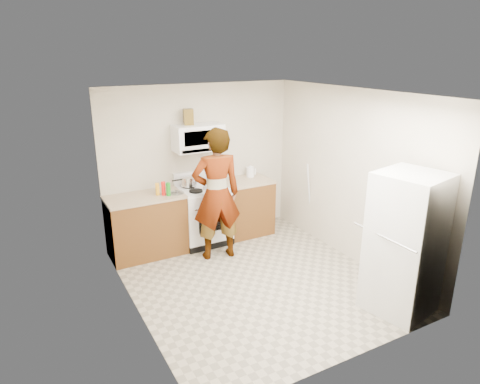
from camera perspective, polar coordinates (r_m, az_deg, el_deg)
floor at (r=5.95m, az=2.07°, el=-11.69°), size 3.60×3.60×0.00m
back_wall at (r=6.96m, az=-5.32°, el=3.93°), size 3.20×0.02×2.50m
right_wall at (r=6.36m, az=14.66°, el=1.99°), size 0.02×3.60×2.50m
cabinet_left at (r=6.62m, az=-12.37°, el=-4.52°), size 1.12×0.62×0.90m
counter_left at (r=6.46m, az=-12.65°, el=-0.69°), size 1.14×0.64×0.03m
cabinet_right at (r=7.23m, az=0.76°, el=-2.08°), size 0.80×0.62×0.90m
counter_right at (r=7.08m, az=0.78°, el=1.46°), size 0.82×0.64×0.03m
gas_range at (r=6.89m, az=-4.88°, el=-2.90°), size 0.76×0.65×1.13m
microwave at (r=6.67m, az=-5.61°, el=7.23°), size 0.76×0.38×0.40m
person at (r=6.22m, az=-3.15°, el=-0.34°), size 0.79×0.58×1.97m
fridge at (r=5.33m, az=21.14°, el=-6.47°), size 0.83×0.83×1.70m
kettle at (r=7.25m, az=1.40°, el=2.67°), size 0.15×0.15×0.16m
jug at (r=6.61m, az=-6.89°, el=9.91°), size 0.17×0.17×0.24m
saucepan at (r=6.76m, az=-6.86°, el=1.43°), size 0.33×0.33×0.14m
tray at (r=6.69m, az=-3.90°, el=0.73°), size 0.29×0.24×0.05m
bottle_spray at (r=6.41m, az=-10.17°, el=0.46°), size 0.07×0.07×0.21m
bottle_hot_sauce at (r=6.44m, az=-10.95°, el=0.38°), size 0.08×0.08×0.18m
bottle_green_cap at (r=6.38m, az=-9.54°, el=0.36°), size 0.07×0.07×0.20m
pot_lid at (r=6.50m, az=-8.48°, el=-0.11°), size 0.26×0.26×0.01m
broom at (r=7.22m, az=9.26°, el=-0.86°), size 0.27×0.13×1.24m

